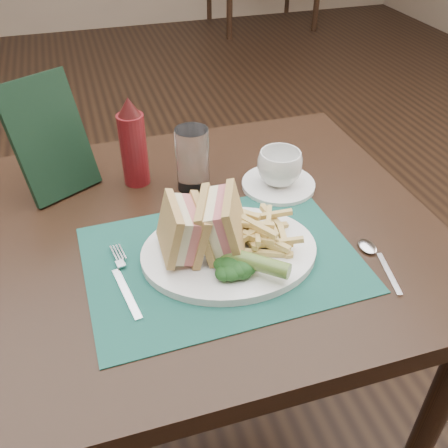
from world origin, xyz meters
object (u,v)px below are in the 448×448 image
Objects in this scene: sandwich_half_b at (209,222)px; plate at (229,252)px; check_presenter at (50,138)px; table_main at (199,355)px; drinking_glass at (193,159)px; ketchup_bottle at (133,142)px; saucer at (278,185)px; placemat at (222,259)px; coffee_cup at (280,168)px; sandwich_half_a at (170,231)px.

plate is at bearing 0.09° from sandwich_half_b.
plate is 2.81× the size of sandwich_half_b.
table_main is at bearing -71.00° from check_presenter.
drinking_glass is (-0.00, 0.23, 0.06)m from plate.
check_presenter is at bearing 172.03° from ketchup_bottle.
plate is 0.24m from saucer.
drinking_glass is at bearing -44.97° from check_presenter.
placemat is 0.24m from drinking_glass.
check_presenter is at bearing 163.85° from drinking_glass.
coffee_cup is (0.19, 0.17, -0.03)m from sandwich_half_b.
placemat is 1.51× the size of plate.
sandwich_half_b is at bearing -96.86° from drinking_glass.
check_presenter reaches higher than table_main.
sandwich_half_b is at bearing -79.88° from check_presenter.
ketchup_bottle reaches higher than sandwich_half_b.
check_presenter reaches higher than coffee_cup.
ketchup_bottle reaches higher than sandwich_half_a.
plate is 0.42m from check_presenter.
saucer is at bearing 0.00° from coffee_cup.
sandwich_half_a is at bearing -147.39° from coffee_cup.
ketchup_bottle is at bearing 153.20° from drinking_glass.
sandwich_half_a is 0.24m from drinking_glass.
check_presenter is at bearing 163.57° from coffee_cup.
placemat is at bearing -158.05° from plate.
table_main is 0.58m from check_presenter.
saucer is at bearing 62.58° from sandwich_half_b.
sandwich_half_a is (-0.10, 0.01, 0.06)m from plate.
sandwich_half_b is (0.07, 0.00, 0.00)m from sandwich_half_a.
check_presenter is at bearing 150.91° from sandwich_half_b.
sandwich_half_a is at bearing -86.87° from ketchup_bottle.
table_main is 6.92× the size of drinking_glass.
sandwich_half_a reaches higher than placemat.
sandwich_half_a is 0.54× the size of ketchup_bottle.
check_presenter is (-0.26, 0.08, 0.05)m from drinking_glass.
plate is at bearing -5.40° from sandwich_half_a.
drinking_glass is 0.70× the size of ketchup_bottle.
sandwich_half_b is 0.22m from drinking_glass.
sandwich_half_a is at bearing -113.12° from drinking_glass.
ketchup_bottle reaches higher than coffee_cup.
check_presenter is (-0.43, 0.13, 0.07)m from coffee_cup.
coffee_cup is at bearing -45.25° from check_presenter.
check_presenter reaches higher than ketchup_bottle.
ketchup_bottle is at bearing -36.78° from check_presenter.
sandwich_half_a is at bearing 168.87° from placemat.
sandwich_half_a is 0.77× the size of drinking_glass.
sandwich_half_a is 0.42× the size of check_presenter.
drinking_glass reaches higher than placemat.
plate is 3.35× the size of coffee_cup.
table_main is 0.40m from plate.
ketchup_bottle reaches higher than plate.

